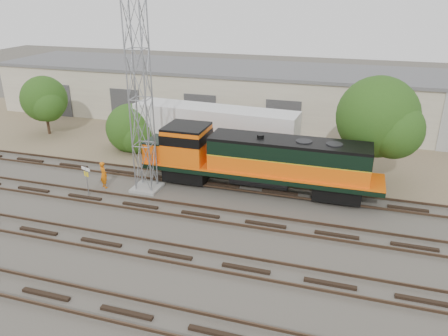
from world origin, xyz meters
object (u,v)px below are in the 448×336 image
(semi_trailer, at_px, (218,127))
(locomotive, at_px, (256,159))
(worker, at_px, (104,175))
(signal_tower, at_px, (141,103))

(semi_trailer, bearing_deg, locomotive, -47.03)
(semi_trailer, bearing_deg, worker, -121.86)
(locomotive, height_order, worker, locomotive)
(worker, bearing_deg, semi_trailer, -94.45)
(signal_tower, height_order, semi_trailer, signal_tower)
(signal_tower, height_order, worker, signal_tower)
(signal_tower, relative_size, worker, 6.58)
(locomotive, bearing_deg, semi_trailer, 129.15)
(signal_tower, bearing_deg, worker, -168.67)
(signal_tower, relative_size, semi_trailer, 0.92)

